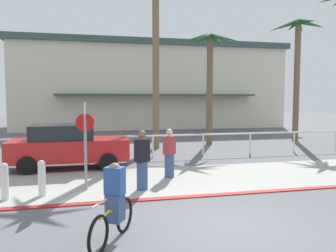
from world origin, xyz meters
name	(u,v)px	position (x,y,z in m)	size (l,w,h in m)	color
ground_plane	(147,153)	(0.00, 10.00, 0.00)	(80.00, 80.00, 0.00)	#5B5B60
sidewalk_strip	(177,179)	(0.00, 4.20, 0.01)	(44.00, 4.00, 0.02)	#9E9E93
curb_paint	(195,196)	(0.00, 2.20, 0.01)	(44.00, 0.24, 0.03)	maroon
building_backdrop	(149,86)	(2.98, 26.39, 3.90)	(24.69, 10.21, 7.77)	beige
rail_fence	(153,139)	(0.00, 8.50, 0.84)	(24.03, 0.08, 1.04)	white
stop_sign_bike_lane	(85,133)	(-2.90, 3.56, 1.68)	(0.52, 0.56, 2.56)	gray
bollard_0	(42,178)	(-4.07, 3.19, 0.52)	(0.20, 0.20, 1.00)	white
bollard_1	(5,181)	(-4.97, 3.01, 0.52)	(0.20, 0.20, 1.00)	white
palm_tree_3	(155,23)	(0.67, 11.36, 6.64)	(3.14, 3.05, 9.47)	#756047
palm_tree_4	(210,57)	(4.09, 12.30, 5.06)	(3.62, 3.16, 6.47)	brown
palm_tree_5	(298,49)	(9.87, 12.41, 5.73)	(3.26, 3.15, 7.60)	brown
car_red_1	(68,146)	(-3.59, 6.95, 0.87)	(4.40, 2.02, 1.69)	red
cyclist_yellow_0	(114,204)	(-2.35, -0.17, 0.69)	(0.95, 1.61, 1.50)	black
pedestrian_0	(169,155)	(-0.17, 4.55, 0.77)	(0.47, 0.46, 1.66)	#384C7A
pedestrian_1	(142,163)	(-1.30, 3.19, 0.82)	(0.48, 0.44, 1.76)	#384C7A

